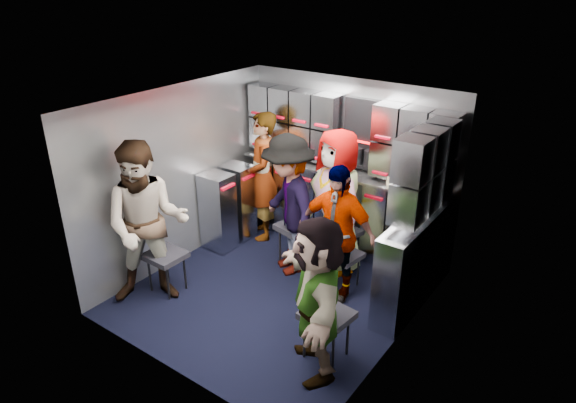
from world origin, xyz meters
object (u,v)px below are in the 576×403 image
Objects in this scene: jump_seat_center at (343,233)px; jump_seat_near_right at (327,317)px; jump_seat_mid_left at (297,230)px; jump_seat_near_left at (165,257)px; attendant_arc_b at (288,206)px; attendant_arc_e at (317,298)px; attendant_arc_c at (336,202)px; attendant_arc_a at (147,225)px; attendant_arc_d at (336,233)px; jump_seat_mid_right at (343,257)px; attendant_standing at (262,177)px.

jump_seat_center is 1.71m from jump_seat_near_right.
jump_seat_mid_left is 1.65m from jump_seat_near_right.
jump_seat_near_left is 1.98m from jump_seat_near_right.
attendant_arc_e is at bearing -10.91° from attendant_arc_b.
attendant_arc_c reaches higher than jump_seat_near_left.
jump_seat_near_left is 0.91× the size of jump_seat_mid_left.
jump_seat_center is 0.27× the size of attendant_arc_b.
jump_seat_near_left is 0.51m from attendant_arc_a.
jump_seat_near_left is at bearing -127.05° from jump_seat_center.
attendant_arc_e is (0.45, -1.07, -0.01)m from attendant_arc_d.
jump_seat_near_right is 0.32× the size of attendant_arc_e.
jump_seat_near_right is 0.32× the size of attendant_arc_d.
attendant_arc_d is at bearing 116.77° from jump_seat_near_right.
attendant_arc_a is (-1.52, -1.36, 0.50)m from jump_seat_mid_right.
jump_seat_near_right is at bearing -64.69° from jump_seat_center.
attendant_arc_c is at bearing 75.10° from attendant_arc_b.
jump_seat_mid_left is 0.71m from jump_seat_mid_right.
attendant_arc_c is at bearing 133.81° from jump_seat_mid_right.
attendant_arc_b is at bearing -179.43° from attendant_arc_e.
jump_seat_center is 0.25× the size of attendant_arc_a.
attendant_standing reaches higher than jump_seat_near_left.
jump_seat_near_left is 1.67m from attendant_standing.
attendant_arc_b is (-0.70, -0.06, 0.45)m from jump_seat_mid_right.
jump_seat_mid_right is at bearing -23.19° from attendant_arc_c.
jump_seat_mid_left is at bearing 26.87° from attendant_standing.
jump_seat_mid_left is 1.81m from attendant_arc_e.
jump_seat_near_right is at bearing -67.24° from jump_seat_mid_right.
jump_seat_near_right reaches higher than jump_seat_near_left.
attendant_arc_d is at bearing -36.31° from attendant_arc_c.
jump_seat_near_right reaches higher than jump_seat_center.
jump_seat_center is 2.27m from attendant_arc_a.
jump_seat_near_right is 0.28× the size of attendant_arc_c.
jump_seat_mid_left is 0.29× the size of attendant_arc_a.
jump_seat_mid_right is at bearing -0.47° from attendant_arc_a.
attendant_arc_b reaches higher than jump_seat_near_right.
attendant_arc_a is 1.19× the size of attendant_arc_e.
jump_seat_mid_right is 0.24× the size of attendant_arc_a.
jump_seat_near_right is (0.45, -1.07, 0.05)m from jump_seat_mid_right.
jump_seat_near_right reaches higher than jump_seat_mid_right.
jump_seat_center is at bearing 52.95° from jump_seat_near_left.
attendant_standing is (0.07, 1.61, 0.43)m from jump_seat_near_left.
jump_seat_near_left is at bearing -150.05° from attendant_arc_d.
jump_seat_mid_left is 0.31× the size of attendant_arc_b.
jump_seat_near_right is 1.60m from attendant_arc_c.
attendant_arc_d reaches higher than jump_seat_near_left.
jump_seat_center is 0.80m from attendant_arc_d.
attendant_arc_a reaches higher than jump_seat_mid_left.
jump_seat_mid_left is 0.82m from attendant_arc_d.
attendant_arc_e is (0.73, -1.54, -0.11)m from attendant_arc_c.
jump_seat_mid_right is at bearing 86.79° from attendant_arc_d.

